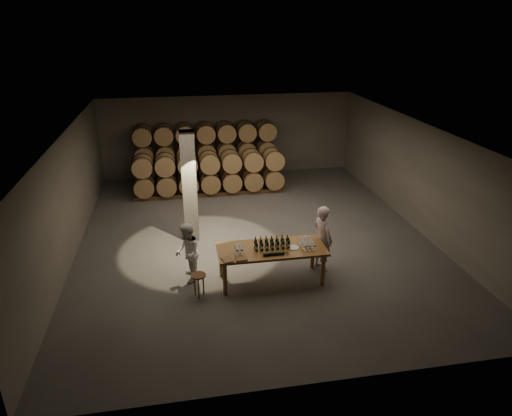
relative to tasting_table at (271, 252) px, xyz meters
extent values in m
plane|color=#55524F|center=(0.00, 2.50, -0.80)|extent=(12.00, 12.00, 0.00)
plane|color=#605E59|center=(0.00, 2.50, 2.40)|extent=(12.00, 12.00, 0.00)
plane|color=#615D53|center=(0.00, 8.50, 0.80)|extent=(10.00, 0.00, 10.00)
plane|color=#615D53|center=(0.00, -3.50, 0.80)|extent=(10.00, 0.00, 10.00)
plane|color=#615D53|center=(-5.00, 2.50, 0.80)|extent=(0.00, 12.00, 12.00)
plane|color=#615D53|center=(5.00, 2.50, 0.80)|extent=(0.00, 12.00, 12.00)
cube|color=slate|center=(-1.80, 2.70, 0.80)|extent=(0.40, 0.40, 3.20)
cylinder|color=brown|center=(-1.18, -0.43, -0.38)|extent=(0.10, 0.10, 0.84)
cylinder|color=brown|center=(1.18, -0.43, -0.38)|extent=(0.10, 0.10, 0.84)
cylinder|color=brown|center=(-1.18, 0.43, -0.38)|extent=(0.10, 0.10, 0.84)
cylinder|color=brown|center=(1.18, 0.43, -0.38)|extent=(0.10, 0.10, 0.84)
cube|color=brown|center=(0.00, 0.00, 0.07)|extent=(2.60, 1.10, 0.06)
cube|color=brown|center=(-0.96, 7.40, -0.74)|extent=(5.48, 0.10, 0.12)
cube|color=brown|center=(-0.96, 8.00, -0.74)|extent=(5.48, 0.10, 0.12)
cylinder|color=#A5784A|center=(-3.30, 7.70, -0.33)|extent=(0.70, 0.95, 0.70)
cylinder|color=black|center=(-3.30, 7.44, -0.33)|extent=(0.73, 0.04, 0.73)
cylinder|color=black|center=(-3.30, 7.96, -0.33)|extent=(0.73, 0.04, 0.73)
cylinder|color=#A5784A|center=(-2.52, 7.70, -0.33)|extent=(0.70, 0.95, 0.70)
cylinder|color=black|center=(-2.52, 7.44, -0.33)|extent=(0.73, 0.04, 0.73)
cylinder|color=black|center=(-2.52, 7.96, -0.33)|extent=(0.73, 0.04, 0.73)
cylinder|color=#A5784A|center=(-1.74, 7.70, -0.33)|extent=(0.70, 0.95, 0.70)
cylinder|color=black|center=(-1.74, 7.44, -0.33)|extent=(0.73, 0.04, 0.73)
cylinder|color=black|center=(-1.74, 7.96, -0.33)|extent=(0.73, 0.04, 0.73)
cylinder|color=#A5784A|center=(-0.96, 7.70, -0.33)|extent=(0.70, 0.95, 0.70)
cylinder|color=black|center=(-0.96, 7.44, -0.33)|extent=(0.73, 0.04, 0.73)
cylinder|color=black|center=(-0.96, 7.96, -0.33)|extent=(0.73, 0.04, 0.73)
cylinder|color=#A5784A|center=(-0.18, 7.70, -0.33)|extent=(0.70, 0.95, 0.70)
cylinder|color=black|center=(-0.18, 7.44, -0.33)|extent=(0.73, 0.04, 0.73)
cylinder|color=black|center=(-0.18, 7.96, -0.33)|extent=(0.73, 0.04, 0.73)
cylinder|color=#A5784A|center=(0.60, 7.70, -0.33)|extent=(0.70, 0.95, 0.70)
cylinder|color=black|center=(0.60, 7.44, -0.33)|extent=(0.73, 0.04, 0.73)
cylinder|color=black|center=(0.60, 7.96, -0.33)|extent=(0.73, 0.04, 0.73)
cylinder|color=#A5784A|center=(1.38, 7.70, -0.33)|extent=(0.70, 0.95, 0.70)
cylinder|color=black|center=(1.38, 7.44, -0.33)|extent=(0.73, 0.04, 0.73)
cylinder|color=black|center=(1.38, 7.96, -0.33)|extent=(0.73, 0.04, 0.73)
cylinder|color=#A5784A|center=(-3.30, 7.70, 0.41)|extent=(0.70, 0.95, 0.70)
cylinder|color=black|center=(-3.30, 7.44, 0.41)|extent=(0.73, 0.04, 0.73)
cylinder|color=black|center=(-3.30, 7.96, 0.41)|extent=(0.73, 0.04, 0.73)
cylinder|color=#A5784A|center=(-2.52, 7.70, 0.41)|extent=(0.70, 0.95, 0.70)
cylinder|color=black|center=(-2.52, 7.44, 0.41)|extent=(0.73, 0.04, 0.73)
cylinder|color=black|center=(-2.52, 7.96, 0.41)|extent=(0.73, 0.04, 0.73)
cylinder|color=#A5784A|center=(-1.74, 7.70, 0.41)|extent=(0.70, 0.95, 0.70)
cylinder|color=black|center=(-1.74, 7.44, 0.41)|extent=(0.73, 0.04, 0.73)
cylinder|color=black|center=(-1.74, 7.96, 0.41)|extent=(0.73, 0.04, 0.73)
cylinder|color=#A5784A|center=(-0.96, 7.70, 0.41)|extent=(0.70, 0.95, 0.70)
cylinder|color=black|center=(-0.96, 7.44, 0.41)|extent=(0.73, 0.04, 0.73)
cylinder|color=black|center=(-0.96, 7.96, 0.41)|extent=(0.73, 0.04, 0.73)
cylinder|color=#A5784A|center=(-0.18, 7.70, 0.41)|extent=(0.70, 0.95, 0.70)
cylinder|color=black|center=(-0.18, 7.44, 0.41)|extent=(0.73, 0.04, 0.73)
cylinder|color=black|center=(-0.18, 7.96, 0.41)|extent=(0.73, 0.04, 0.73)
cylinder|color=#A5784A|center=(0.60, 7.70, 0.41)|extent=(0.70, 0.95, 0.70)
cylinder|color=black|center=(0.60, 7.44, 0.41)|extent=(0.73, 0.04, 0.73)
cylinder|color=black|center=(0.60, 7.96, 0.41)|extent=(0.73, 0.04, 0.73)
cylinder|color=#A5784A|center=(1.38, 7.70, 0.41)|extent=(0.70, 0.95, 0.70)
cylinder|color=black|center=(1.38, 7.44, 0.41)|extent=(0.73, 0.04, 0.73)
cylinder|color=black|center=(1.38, 7.96, 0.41)|extent=(0.73, 0.04, 0.73)
cylinder|color=#A5784A|center=(-3.30, 7.70, 1.15)|extent=(0.70, 0.95, 0.70)
cylinder|color=black|center=(-3.30, 7.44, 1.15)|extent=(0.73, 0.04, 0.73)
cylinder|color=black|center=(-3.30, 7.96, 1.15)|extent=(0.73, 0.04, 0.73)
cylinder|color=#A5784A|center=(-2.52, 7.70, 1.15)|extent=(0.70, 0.95, 0.70)
cylinder|color=black|center=(-2.52, 7.44, 1.15)|extent=(0.73, 0.04, 0.73)
cylinder|color=black|center=(-2.52, 7.96, 1.15)|extent=(0.73, 0.04, 0.73)
cylinder|color=#A5784A|center=(-1.74, 7.70, 1.15)|extent=(0.70, 0.95, 0.70)
cylinder|color=black|center=(-1.74, 7.44, 1.15)|extent=(0.73, 0.04, 0.73)
cylinder|color=black|center=(-1.74, 7.96, 1.15)|extent=(0.73, 0.04, 0.73)
cylinder|color=#A5784A|center=(-0.96, 7.70, 1.15)|extent=(0.70, 0.95, 0.70)
cylinder|color=black|center=(-0.96, 7.44, 1.15)|extent=(0.73, 0.04, 0.73)
cylinder|color=black|center=(-0.96, 7.96, 1.15)|extent=(0.73, 0.04, 0.73)
cylinder|color=#A5784A|center=(-0.18, 7.70, 1.15)|extent=(0.70, 0.95, 0.70)
cylinder|color=black|center=(-0.18, 7.44, 1.15)|extent=(0.73, 0.04, 0.73)
cylinder|color=black|center=(-0.18, 7.96, 1.15)|extent=(0.73, 0.04, 0.73)
cylinder|color=#A5784A|center=(0.60, 7.70, 1.15)|extent=(0.70, 0.95, 0.70)
cylinder|color=black|center=(0.60, 7.44, 1.15)|extent=(0.73, 0.04, 0.73)
cylinder|color=black|center=(0.60, 7.96, 1.15)|extent=(0.73, 0.04, 0.73)
cylinder|color=#A5784A|center=(1.38, 7.70, 1.15)|extent=(0.70, 0.95, 0.70)
cylinder|color=black|center=(1.38, 7.44, 1.15)|extent=(0.73, 0.04, 0.73)
cylinder|color=black|center=(1.38, 7.96, 1.15)|extent=(0.73, 0.04, 0.73)
cube|color=brown|center=(-0.96, 6.00, -0.74)|extent=(5.48, 0.10, 0.12)
cube|color=brown|center=(-0.96, 6.60, -0.74)|extent=(5.48, 0.10, 0.12)
cylinder|color=#A5784A|center=(-3.30, 6.30, -0.33)|extent=(0.70, 0.95, 0.70)
cylinder|color=black|center=(-3.30, 6.04, -0.33)|extent=(0.73, 0.04, 0.73)
cylinder|color=black|center=(-3.30, 6.56, -0.33)|extent=(0.73, 0.04, 0.73)
cylinder|color=#A5784A|center=(-2.52, 6.30, -0.33)|extent=(0.70, 0.95, 0.70)
cylinder|color=black|center=(-2.52, 6.04, -0.33)|extent=(0.73, 0.04, 0.73)
cylinder|color=black|center=(-2.52, 6.56, -0.33)|extent=(0.73, 0.04, 0.73)
cylinder|color=#A5784A|center=(-1.74, 6.30, -0.33)|extent=(0.70, 0.95, 0.70)
cylinder|color=black|center=(-1.74, 6.04, -0.33)|extent=(0.73, 0.04, 0.73)
cylinder|color=black|center=(-1.74, 6.56, -0.33)|extent=(0.73, 0.04, 0.73)
cylinder|color=#A5784A|center=(-0.96, 6.30, -0.33)|extent=(0.70, 0.95, 0.70)
cylinder|color=black|center=(-0.96, 6.04, -0.33)|extent=(0.73, 0.04, 0.73)
cylinder|color=black|center=(-0.96, 6.56, -0.33)|extent=(0.73, 0.04, 0.73)
cylinder|color=#A5784A|center=(-0.18, 6.30, -0.33)|extent=(0.70, 0.95, 0.70)
cylinder|color=black|center=(-0.18, 6.04, -0.33)|extent=(0.73, 0.04, 0.73)
cylinder|color=black|center=(-0.18, 6.56, -0.33)|extent=(0.73, 0.04, 0.73)
cylinder|color=#A5784A|center=(0.60, 6.30, -0.33)|extent=(0.70, 0.95, 0.70)
cylinder|color=black|center=(0.60, 6.04, -0.33)|extent=(0.73, 0.04, 0.73)
cylinder|color=black|center=(0.60, 6.56, -0.33)|extent=(0.73, 0.04, 0.73)
cylinder|color=#A5784A|center=(1.38, 6.30, -0.33)|extent=(0.70, 0.95, 0.70)
cylinder|color=black|center=(1.38, 6.04, -0.33)|extent=(0.73, 0.04, 0.73)
cylinder|color=black|center=(1.38, 6.56, -0.33)|extent=(0.73, 0.04, 0.73)
cylinder|color=#A5784A|center=(-3.30, 6.30, 0.41)|extent=(0.70, 0.95, 0.70)
cylinder|color=black|center=(-3.30, 6.04, 0.41)|extent=(0.73, 0.04, 0.73)
cylinder|color=black|center=(-3.30, 6.56, 0.41)|extent=(0.73, 0.04, 0.73)
cylinder|color=#A5784A|center=(-2.52, 6.30, 0.41)|extent=(0.70, 0.95, 0.70)
cylinder|color=black|center=(-2.52, 6.04, 0.41)|extent=(0.73, 0.04, 0.73)
cylinder|color=black|center=(-2.52, 6.56, 0.41)|extent=(0.73, 0.04, 0.73)
cylinder|color=#A5784A|center=(-1.74, 6.30, 0.41)|extent=(0.70, 0.95, 0.70)
cylinder|color=black|center=(-1.74, 6.04, 0.41)|extent=(0.73, 0.04, 0.73)
cylinder|color=black|center=(-1.74, 6.56, 0.41)|extent=(0.73, 0.04, 0.73)
cylinder|color=#A5784A|center=(-0.96, 6.30, 0.41)|extent=(0.70, 0.95, 0.70)
cylinder|color=black|center=(-0.96, 6.04, 0.41)|extent=(0.73, 0.04, 0.73)
cylinder|color=black|center=(-0.96, 6.56, 0.41)|extent=(0.73, 0.04, 0.73)
cylinder|color=#A5784A|center=(-0.18, 6.30, 0.41)|extent=(0.70, 0.95, 0.70)
cylinder|color=black|center=(-0.18, 6.04, 0.41)|extent=(0.73, 0.04, 0.73)
cylinder|color=black|center=(-0.18, 6.56, 0.41)|extent=(0.73, 0.04, 0.73)
cylinder|color=#A5784A|center=(0.60, 6.30, 0.41)|extent=(0.70, 0.95, 0.70)
cylinder|color=black|center=(0.60, 6.04, 0.41)|extent=(0.73, 0.04, 0.73)
cylinder|color=black|center=(0.60, 6.56, 0.41)|extent=(0.73, 0.04, 0.73)
cylinder|color=#A5784A|center=(1.38, 6.30, 0.41)|extent=(0.70, 0.95, 0.70)
cylinder|color=black|center=(1.38, 6.04, 0.41)|extent=(0.73, 0.04, 0.73)
cylinder|color=black|center=(1.38, 6.56, 0.41)|extent=(0.73, 0.04, 0.73)
cylinder|color=black|center=(-0.38, -0.09, 0.21)|extent=(0.07, 0.07, 0.20)
cylinder|color=silver|center=(-0.38, -0.09, 0.20)|extent=(0.08, 0.08, 0.07)
cylinder|color=black|center=(-0.38, -0.09, 0.35)|extent=(0.03, 0.03, 0.08)
cylinder|color=yellow|center=(-0.38, -0.09, 0.40)|extent=(0.03, 0.03, 0.02)
cylinder|color=black|center=(-0.38, 0.06, 0.21)|extent=(0.07, 0.07, 0.20)
cylinder|color=silver|center=(-0.38, 0.06, 0.20)|extent=(0.08, 0.08, 0.07)
cylinder|color=black|center=(-0.38, 0.06, 0.35)|extent=(0.03, 0.03, 0.08)
cylinder|color=maroon|center=(-0.38, 0.06, 0.40)|extent=(0.03, 0.03, 0.02)
cylinder|color=black|center=(-0.25, -0.09, 0.21)|extent=(0.07, 0.07, 0.20)
cylinder|color=silver|center=(-0.25, -0.09, 0.20)|extent=(0.08, 0.08, 0.07)
cylinder|color=black|center=(-0.25, -0.09, 0.35)|extent=(0.03, 0.03, 0.08)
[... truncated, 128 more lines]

